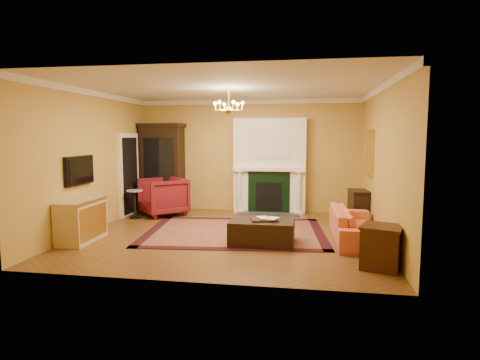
% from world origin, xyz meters
% --- Properties ---
extents(floor, '(6.00, 5.50, 0.02)m').
position_xyz_m(floor, '(0.00, 0.00, -0.01)').
color(floor, brown).
rests_on(floor, ground).
extents(ceiling, '(6.00, 5.50, 0.02)m').
position_xyz_m(ceiling, '(0.00, 0.00, 3.01)').
color(ceiling, silver).
rests_on(ceiling, wall_back).
extents(wall_back, '(6.00, 0.02, 3.00)m').
position_xyz_m(wall_back, '(0.00, 2.76, 1.50)').
color(wall_back, '#C28D45').
rests_on(wall_back, floor).
extents(wall_front, '(6.00, 0.02, 3.00)m').
position_xyz_m(wall_front, '(0.00, -2.76, 1.50)').
color(wall_front, '#C28D45').
rests_on(wall_front, floor).
extents(wall_left, '(0.02, 5.50, 3.00)m').
position_xyz_m(wall_left, '(-3.01, 0.00, 1.50)').
color(wall_left, '#C28D45').
rests_on(wall_left, floor).
extents(wall_right, '(0.02, 5.50, 3.00)m').
position_xyz_m(wall_right, '(3.01, 0.00, 1.50)').
color(wall_right, '#C28D45').
rests_on(wall_right, floor).
extents(fireplace, '(1.90, 0.70, 2.50)m').
position_xyz_m(fireplace, '(0.60, 2.57, 1.19)').
color(fireplace, white).
rests_on(fireplace, wall_back).
extents(crown_molding, '(6.00, 5.50, 0.12)m').
position_xyz_m(crown_molding, '(0.00, 0.96, 2.94)').
color(crown_molding, white).
rests_on(crown_molding, ceiling).
extents(doorway, '(0.08, 1.05, 2.10)m').
position_xyz_m(doorway, '(-2.95, 1.70, 1.05)').
color(doorway, white).
rests_on(doorway, wall_left).
extents(tv_panel, '(0.09, 0.95, 0.58)m').
position_xyz_m(tv_panel, '(-2.95, -0.60, 1.35)').
color(tv_panel, black).
rests_on(tv_panel, wall_left).
extents(gilt_mirror, '(0.06, 0.76, 1.05)m').
position_xyz_m(gilt_mirror, '(2.97, 1.40, 1.65)').
color(gilt_mirror, gold).
rests_on(gilt_mirror, wall_right).
extents(chandelier, '(0.63, 0.55, 0.53)m').
position_xyz_m(chandelier, '(-0.00, 0.00, 2.61)').
color(chandelier, gold).
rests_on(chandelier, ceiling).
extents(oriental_rug, '(4.00, 3.15, 0.01)m').
position_xyz_m(oriental_rug, '(0.08, 0.23, 0.01)').
color(oriental_rug, '#480F11').
rests_on(oriental_rug, floor).
extents(china_cabinet, '(1.18, 0.62, 2.27)m').
position_xyz_m(china_cabinet, '(-2.35, 2.49, 1.14)').
color(china_cabinet, black).
rests_on(china_cabinet, floor).
extents(wingback_armchair, '(1.41, 1.42, 1.07)m').
position_xyz_m(wingback_armchair, '(-2.07, 1.75, 0.53)').
color(wingback_armchair, maroon).
rests_on(wingback_armchair, floor).
extents(pedestal_table, '(0.40, 0.40, 0.71)m').
position_xyz_m(pedestal_table, '(-2.61, 1.25, 0.41)').
color(pedestal_table, black).
rests_on(pedestal_table, floor).
extents(commode, '(0.54, 1.11, 0.82)m').
position_xyz_m(commode, '(-2.73, -0.97, 0.41)').
color(commode, '#BCB48A').
rests_on(commode, floor).
extents(coral_sofa, '(0.67, 2.15, 0.84)m').
position_xyz_m(coral_sofa, '(2.52, -0.07, 0.42)').
color(coral_sofa, '#E67949').
rests_on(coral_sofa, floor).
extents(end_table, '(0.71, 0.71, 0.64)m').
position_xyz_m(end_table, '(2.72, -1.70, 0.32)').
color(end_table, '#32160D').
rests_on(end_table, floor).
extents(console_table, '(0.45, 0.72, 0.76)m').
position_xyz_m(console_table, '(2.78, 1.52, 0.38)').
color(console_table, black).
rests_on(console_table, floor).
extents(leather_ottoman, '(1.20, 0.88, 0.44)m').
position_xyz_m(leather_ottoman, '(0.75, -0.58, 0.24)').
color(leather_ottoman, black).
rests_on(leather_ottoman, oriental_rug).
extents(ottoman_tray, '(0.57, 0.48, 0.03)m').
position_xyz_m(ottoman_tray, '(0.80, -0.62, 0.48)').
color(ottoman_tray, black).
rests_on(ottoman_tray, leather_ottoman).
extents(book_a, '(0.18, 0.12, 0.27)m').
position_xyz_m(book_a, '(0.69, -0.66, 0.63)').
color(book_a, gray).
rests_on(book_a, ottoman_tray).
extents(book_b, '(0.20, 0.09, 0.28)m').
position_xyz_m(book_b, '(0.84, -0.61, 0.63)').
color(book_b, gray).
rests_on(book_b, ottoman_tray).
extents(topiary_left, '(0.15, 0.15, 0.41)m').
position_xyz_m(topiary_left, '(0.07, 2.53, 1.45)').
color(topiary_left, gray).
rests_on(topiary_left, fireplace).
extents(topiary_right, '(0.14, 0.14, 0.39)m').
position_xyz_m(topiary_right, '(1.39, 2.53, 1.44)').
color(topiary_right, gray).
rests_on(topiary_right, fireplace).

